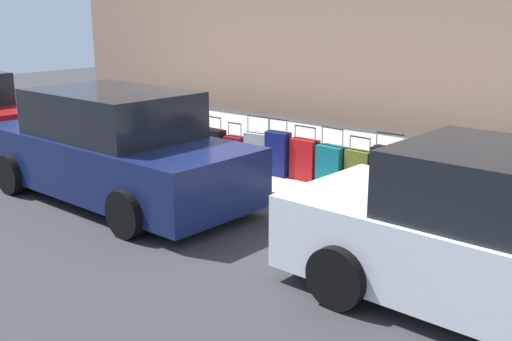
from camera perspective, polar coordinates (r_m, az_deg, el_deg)
The scene contains 17 objects.
ground_plane at distance 9.95m, azimuth -2.70°, elevation -1.79°, with size 40.00×40.00×0.00m, color #333335.
sidewalk_curb at distance 11.84m, azimuth 5.43°, elevation 1.23°, with size 18.00×5.00×0.14m, color #ADA89E.
suitcase_navy_0 at distance 8.64m, azimuth 21.85°, elevation -1.84°, with size 0.44×0.25×1.02m.
suitcase_silver_1 at distance 8.79m, azimuth 18.76°, elevation -1.43°, with size 0.47×0.25×0.93m.
suitcase_maroon_2 at distance 8.92m, azimuth 15.44°, elevation -1.23°, with size 0.47×0.25×0.93m.
suitcase_black_3 at distance 9.10m, azimuth 12.33°, elevation -0.26°, with size 0.50×0.27×1.00m.
suitcase_olive_4 at distance 9.38m, azimuth 9.63°, elevation -0.06°, with size 0.43×0.22×0.87m.
suitcase_teal_5 at distance 9.65m, azimuth 7.10°, elevation 0.44°, with size 0.49×0.29×0.95m.
suitcase_red_6 at distance 9.93m, azimuth 4.58°, elevation 1.04°, with size 0.47×0.23×0.91m.
suitcase_navy_7 at distance 10.16m, azimuth 2.08°, elevation 1.59°, with size 0.42×0.22×0.98m.
suitcase_silver_8 at distance 10.56m, azimuth 0.19°, elevation 1.83°, with size 0.50×0.24×0.96m.
suitcase_maroon_9 at distance 10.83m, azimuth -1.99°, elevation 1.85°, with size 0.36×0.24×0.79m.
suitcase_black_10 at distance 11.08m, azimuth -3.98°, elevation 2.33°, with size 0.45×0.25×0.86m.
suitcase_olive_11 at distance 11.45m, azimuth -5.48°, elevation 2.99°, with size 0.40×0.20×0.95m.
fire_hydrant at distance 11.92m, azimuth -7.92°, elevation 3.50°, with size 0.39×0.21×0.74m.
bollard_post at distance 12.39m, azimuth -10.89°, elevation 3.92°, with size 0.15×0.15×0.82m, color brown.
parked_car_navy_1 at distance 9.51m, azimuth -13.24°, elevation 1.96°, with size 4.82×2.15×1.69m.
Camera 1 is at (-6.41, 7.05, 2.85)m, focal length 42.53 mm.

